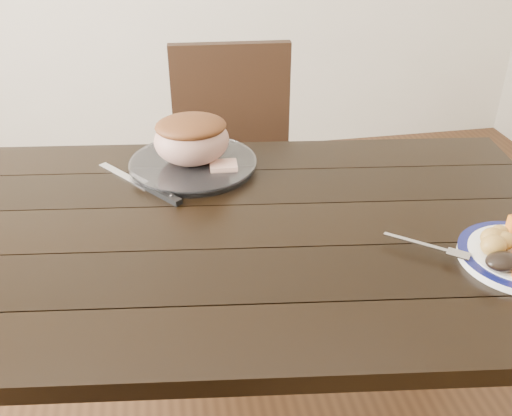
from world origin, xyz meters
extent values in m
cube|color=black|center=(0.00, 0.00, 0.73)|extent=(1.70, 1.10, 0.04)
cube|color=black|center=(0.76, 0.27, 0.35)|extent=(0.07, 0.07, 0.71)
cube|color=black|center=(0.13, 0.65, 0.45)|extent=(0.45, 0.45, 0.04)
cube|color=black|center=(0.15, 0.85, 0.70)|extent=(0.42, 0.07, 0.46)
cube|color=black|center=(0.32, 0.82, 0.21)|extent=(0.04, 0.04, 0.43)
cube|color=black|center=(0.30, 0.46, 0.21)|extent=(0.04, 0.04, 0.43)
cube|color=black|center=(-0.03, 0.84, 0.21)|extent=(0.04, 0.04, 0.43)
cube|color=black|center=(-0.06, 0.48, 0.21)|extent=(0.04, 0.04, 0.43)
cylinder|color=white|center=(-0.03, 0.30, 0.76)|extent=(0.33, 0.33, 0.02)
ellipsoid|color=gold|center=(0.56, -0.22, 0.79)|extent=(0.05, 0.04, 0.04)
ellipsoid|color=gold|center=(0.54, -0.21, 0.79)|extent=(0.05, 0.04, 0.04)
ellipsoid|color=gold|center=(0.52, -0.23, 0.79)|extent=(0.05, 0.05, 0.04)
ellipsoid|color=gold|center=(0.57, -0.19, 0.79)|extent=(0.04, 0.04, 0.03)
ellipsoid|color=black|center=(0.52, -0.28, 0.79)|extent=(0.07, 0.05, 0.03)
cube|color=silver|center=(0.39, -0.17, 0.77)|extent=(0.11, 0.10, 0.00)
cube|color=silver|center=(0.46, -0.22, 0.77)|extent=(0.05, 0.05, 0.00)
ellipsoid|color=#A97767|center=(-0.03, 0.30, 0.83)|extent=(0.20, 0.17, 0.13)
cube|color=tan|center=(0.04, 0.24, 0.78)|extent=(0.07, 0.06, 0.02)
cube|color=silver|center=(-0.21, 0.28, 0.75)|extent=(0.14, 0.17, 0.00)
cube|color=black|center=(-0.12, 0.15, 0.76)|extent=(0.09, 0.11, 0.01)
camera|label=1|loc=(-0.11, -1.07, 1.44)|focal=40.00mm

